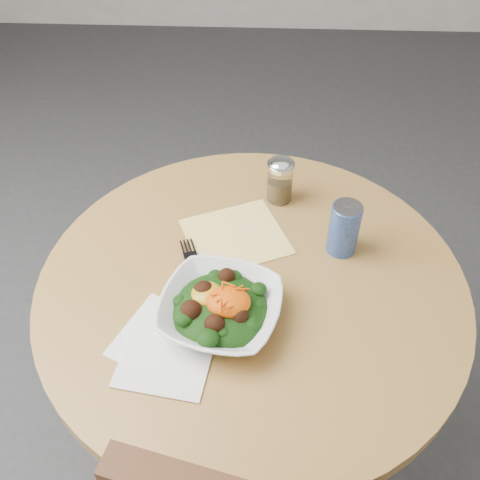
# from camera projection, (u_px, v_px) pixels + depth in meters

# --- Properties ---
(ground) EXTENTS (6.00, 6.00, 0.00)m
(ground) POSITION_uv_depth(u_px,v_px,m) (248.00, 438.00, 1.65)
(ground) COLOR #313134
(ground) RESTS_ON ground
(table) EXTENTS (0.90, 0.90, 0.75)m
(table) POSITION_uv_depth(u_px,v_px,m) (251.00, 334.00, 1.26)
(table) COLOR black
(table) RESTS_ON ground
(cloth_napkin) EXTENTS (0.27, 0.26, 0.00)m
(cloth_napkin) POSITION_uv_depth(u_px,v_px,m) (236.00, 236.00, 1.21)
(cloth_napkin) COLOR yellow
(cloth_napkin) RESTS_ON table
(paper_napkins) EXTENTS (0.22, 0.24, 0.00)m
(paper_napkins) POSITION_uv_depth(u_px,v_px,m) (165.00, 347.00, 1.00)
(paper_napkins) COLOR white
(paper_napkins) RESTS_ON table
(salad_bowl) EXTENTS (0.28, 0.28, 0.09)m
(salad_bowl) POSITION_uv_depth(u_px,v_px,m) (221.00, 308.00, 1.03)
(salad_bowl) COLOR white
(salad_bowl) RESTS_ON table
(fork) EXTENTS (0.09, 0.23, 0.00)m
(fork) POSITION_uv_depth(u_px,v_px,m) (196.00, 275.00, 1.12)
(fork) COLOR black
(fork) RESTS_ON table
(spice_shaker) EXTENTS (0.06, 0.06, 0.12)m
(spice_shaker) POSITION_uv_depth(u_px,v_px,m) (280.00, 180.00, 1.27)
(spice_shaker) COLOR silver
(spice_shaker) RESTS_ON table
(beverage_can) EXTENTS (0.07, 0.07, 0.13)m
(beverage_can) POSITION_uv_depth(u_px,v_px,m) (344.00, 228.00, 1.14)
(beverage_can) COLOR navy
(beverage_can) RESTS_ON table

